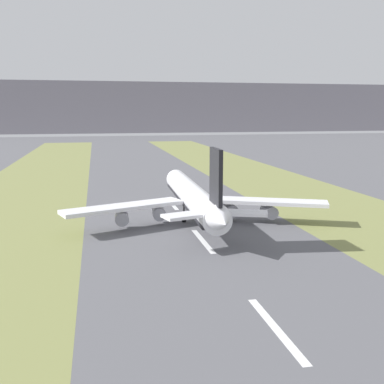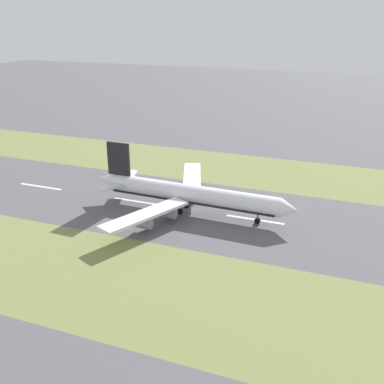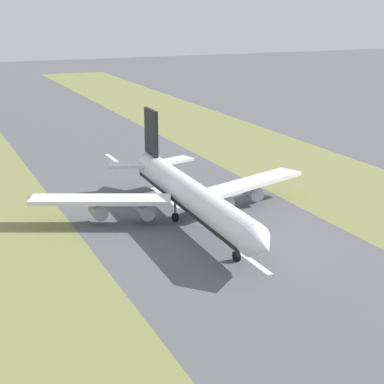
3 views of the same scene
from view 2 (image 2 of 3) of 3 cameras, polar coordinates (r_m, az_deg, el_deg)
The scene contains 7 objects.
ground_plane at distance 144.65m, azimuth -0.01°, elevation -2.28°, with size 800.00×800.00×0.00m, color #56565B.
grass_median_west at distance 184.59m, azimuth 4.97°, elevation 3.02°, with size 40.00×600.00×0.01m, color olive.
grass_median_east at distance 108.72m, azimuth -8.64°, elevation -11.26°, with size 40.00×600.00×0.01m, color olive.
centreline_dash_near at distance 173.23m, azimuth -18.65°, elevation 0.66°, with size 1.20×18.00×0.01m, color silver.
centreline_dash_mid at distance 152.00m, azimuth -6.81°, elevation -1.22°, with size 1.20×18.00×0.01m, color silver.
centreline_dash_far at distance 139.28m, azimuth 8.01°, elevation -3.48°, with size 1.20×18.00×0.01m, color silver.
airplane_main_jet at distance 141.10m, azimuth -0.71°, elevation -0.26°, with size 64.11×67.13×20.20m.
Camera 2 is at (123.63, 47.06, 58.52)m, focal length 42.00 mm.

